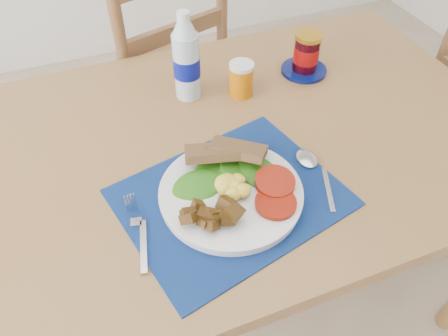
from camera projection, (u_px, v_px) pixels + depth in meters
name	position (u px, v px, depth m)	size (l,w,h in m)	color
table	(236.00, 160.00, 1.14)	(1.40, 0.90, 0.75)	brown
chair_far	(160.00, 58.00, 1.60)	(0.55, 0.54, 1.20)	brown
placemat	(231.00, 197.00, 0.94)	(0.45, 0.35, 0.00)	#040733
breakfast_plate	(229.00, 192.00, 0.92)	(0.30, 0.30, 0.07)	silver
fork	(139.00, 230.00, 0.87)	(0.04, 0.18, 0.00)	#B2B5BA
spoon	(313.00, 168.00, 0.99)	(0.06, 0.19, 0.01)	#B2B5BA
water_bottle	(186.00, 61.00, 1.12)	(0.07, 0.07, 0.24)	#ADBFCC
juice_glass	(241.00, 80.00, 1.17)	(0.06, 0.06, 0.09)	#BF6205
jam_on_saucer	(306.00, 56.00, 1.24)	(0.13, 0.13, 0.12)	#040E4D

